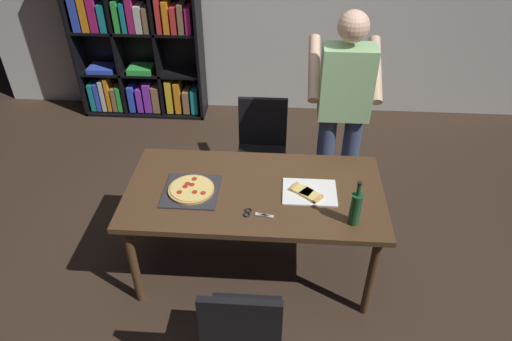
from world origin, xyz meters
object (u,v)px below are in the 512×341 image
at_px(chair_near_camera, 243,331).
at_px(bookshelf, 133,33).
at_px(chair_far_side, 262,144).
at_px(dining_table, 255,198).
at_px(kitchen_scissors, 253,213).
at_px(wine_bottle, 356,208).
at_px(person_serving_pizza, 343,109).
at_px(pepperoni_pizza_on_tray, 191,190).

relative_size(chair_near_camera, bookshelf, 0.46).
height_order(chair_near_camera, chair_far_side, same).
relative_size(dining_table, bookshelf, 0.89).
xyz_separation_m(dining_table, bookshelf, (-1.48, 2.37, 0.27)).
xyz_separation_m(bookshelf, kitchen_scissors, (1.49, -2.62, -0.19)).
xyz_separation_m(chair_near_camera, chair_far_side, (0.00, 1.86, 0.00)).
height_order(dining_table, chair_near_camera, chair_near_camera).
xyz_separation_m(bookshelf, wine_bottle, (2.12, -2.66, -0.07)).
xyz_separation_m(person_serving_pizza, kitchen_scissors, (-0.61, -0.96, -0.24)).
height_order(dining_table, person_serving_pizza, person_serving_pizza).
xyz_separation_m(dining_table, chair_near_camera, (-0.00, -0.93, -0.16)).
height_order(dining_table, pepperoni_pizza_on_tray, pepperoni_pizza_on_tray).
height_order(chair_far_side, pepperoni_pizza_on_tray, chair_far_side).
bearing_deg(kitchen_scissors, person_serving_pizza, 57.37).
bearing_deg(chair_far_side, person_serving_pizza, -19.41).
distance_m(chair_near_camera, pepperoni_pizza_on_tray, 1.01).
xyz_separation_m(chair_far_side, wine_bottle, (0.63, -1.22, 0.36)).
relative_size(bookshelf, person_serving_pizza, 1.11).
relative_size(chair_near_camera, chair_far_side, 1.00).
xyz_separation_m(chair_near_camera, wine_bottle, (0.63, 0.65, 0.36)).
bearing_deg(chair_near_camera, pepperoni_pizza_on_tray, 115.59).
height_order(chair_far_side, wine_bottle, wine_bottle).
bearing_deg(kitchen_scissors, pepperoni_pizza_on_tray, 155.52).
xyz_separation_m(pepperoni_pizza_on_tray, kitchen_scissors, (0.43, -0.20, -0.01)).
relative_size(person_serving_pizza, wine_bottle, 5.54).
distance_m(dining_table, chair_far_side, 0.95).
height_order(bookshelf, kitchen_scissors, bookshelf).
distance_m(dining_table, bookshelf, 2.81).
relative_size(chair_far_side, wine_bottle, 2.85).
height_order(wine_bottle, kitchen_scissors, wine_bottle).
height_order(pepperoni_pizza_on_tray, wine_bottle, wine_bottle).
xyz_separation_m(person_serving_pizza, pepperoni_pizza_on_tray, (-1.05, -0.76, -0.23)).
relative_size(chair_near_camera, kitchen_scissors, 4.55).
relative_size(bookshelf, pepperoni_pizza_on_tray, 5.30).
relative_size(dining_table, wine_bottle, 5.51).
bearing_deg(wine_bottle, person_serving_pizza, 90.38).
bearing_deg(pepperoni_pizza_on_tray, chair_near_camera, -64.41).
xyz_separation_m(chair_far_side, person_serving_pizza, (0.63, -0.22, 0.49)).
bearing_deg(chair_far_side, dining_table, -90.00).
relative_size(chair_far_side, person_serving_pizza, 0.51).
distance_m(bookshelf, wine_bottle, 3.40).
bearing_deg(kitchen_scissors, wine_bottle, -3.37).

